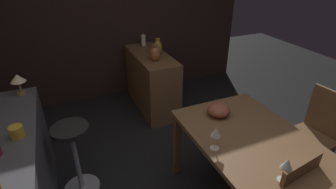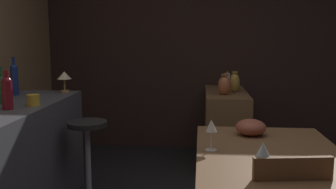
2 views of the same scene
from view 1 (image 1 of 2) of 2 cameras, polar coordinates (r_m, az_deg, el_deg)
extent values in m
cube|color=#33231E|center=(4.00, -13.74, 17.15)|extent=(0.10, 4.40, 2.60)
cube|color=brown|center=(2.17, 19.00, -10.31)|extent=(1.39, 0.86, 0.04)
cube|color=brown|center=(2.63, 1.98, -11.08)|extent=(0.06, 0.06, 0.70)
cube|color=brown|center=(2.98, 15.39, -6.99)|extent=(0.06, 0.06, 0.70)
cube|color=brown|center=(3.76, -3.59, 2.85)|extent=(1.10, 0.44, 0.82)
cube|color=brown|center=(2.05, 26.34, -17.05)|extent=(0.08, 0.38, 0.39)
cube|color=brown|center=(2.85, 28.40, -8.54)|extent=(0.43, 0.43, 0.04)
cube|color=brown|center=(2.88, 31.53, -3.56)|extent=(0.38, 0.06, 0.47)
cylinder|color=brown|center=(2.82, 27.91, -15.22)|extent=(0.04, 0.04, 0.45)
cylinder|color=brown|center=(2.95, 22.96, -11.89)|extent=(0.04, 0.04, 0.45)
cylinder|color=brown|center=(3.06, 31.53, -12.69)|extent=(0.04, 0.04, 0.45)
cylinder|color=brown|center=(3.17, 26.80, -9.75)|extent=(0.04, 0.04, 0.45)
cylinder|color=#262323|center=(2.38, -20.69, -7.10)|extent=(0.32, 0.32, 0.04)
cylinder|color=silver|center=(2.59, -19.33, -13.57)|extent=(0.04, 0.04, 0.69)
cylinder|color=silver|center=(2.82, -18.18, -18.79)|extent=(0.34, 0.34, 0.03)
cylinder|color=silver|center=(1.91, 23.75, -16.73)|extent=(0.07, 0.07, 0.00)
cylinder|color=silver|center=(1.88, 24.06, -15.61)|extent=(0.01, 0.01, 0.10)
cone|color=silver|center=(1.82, 24.61, -13.61)|extent=(0.07, 0.07, 0.07)
cylinder|color=silver|center=(2.02, 10.10, -11.46)|extent=(0.07, 0.07, 0.00)
cylinder|color=silver|center=(1.99, 10.24, -10.20)|extent=(0.01, 0.01, 0.11)
cone|color=silver|center=(1.93, 10.47, -8.08)|extent=(0.07, 0.07, 0.07)
ellipsoid|color=#9E4C38|center=(2.38, 11.00, -3.30)|extent=(0.21, 0.21, 0.11)
cylinder|color=gold|center=(2.09, -30.15, -7.05)|extent=(0.09, 0.09, 0.08)
torus|color=gold|center=(2.14, -30.08, -6.11)|extent=(0.05, 0.01, 0.05)
cylinder|color=#A58447|center=(2.71, -29.28, 0.30)|extent=(0.08, 0.08, 0.02)
cylinder|color=#A58447|center=(2.69, -29.59, 1.46)|extent=(0.02, 0.02, 0.10)
cone|color=beige|center=(2.66, -30.02, 3.11)|extent=(0.13, 0.13, 0.07)
cylinder|color=white|center=(3.95, -5.38, 11.70)|extent=(0.06, 0.06, 0.16)
ellipsoid|color=yellow|center=(3.93, -5.44, 12.98)|extent=(0.01, 0.01, 0.03)
ellipsoid|color=#B78C38|center=(3.55, -2.25, 10.23)|extent=(0.11, 0.11, 0.20)
cylinder|color=#B78C38|center=(3.51, -2.28, 11.96)|extent=(0.06, 0.06, 0.02)
ellipsoid|color=#B26038|center=(3.33, -2.88, 8.92)|extent=(0.13, 0.13, 0.19)
cylinder|color=#B26038|center=(3.30, -2.92, 10.67)|extent=(0.07, 0.07, 0.02)
camera|label=2|loc=(1.44, 99.62, -33.54)|focal=41.41mm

